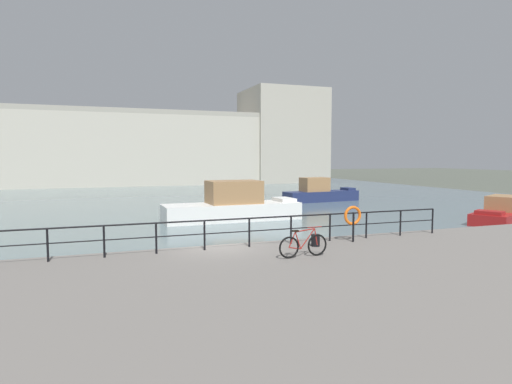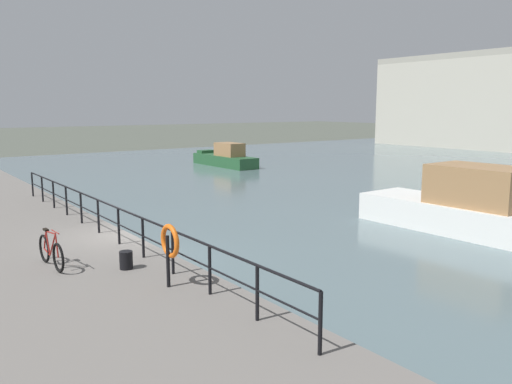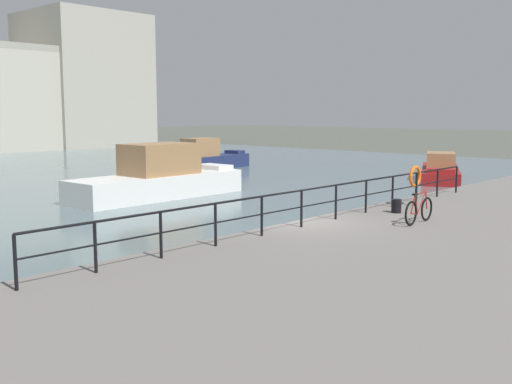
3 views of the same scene
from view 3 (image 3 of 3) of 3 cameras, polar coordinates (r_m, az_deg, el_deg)
The scene contains 8 objects.
ground_plane at distance 18.42m, azimuth 3.80°, elevation -5.54°, with size 240.00×240.00×0.00m, color #4C5147.
moored_green_narrowboat at distance 38.83m, azimuth 16.99°, elevation 1.97°, with size 8.00×5.45×1.69m.
moored_harbor_tender at distance 44.06m, azimuth -4.73°, elevation 3.20°, with size 7.58×2.60×2.28m.
moored_small_launch at distance 29.81m, azimuth -9.13°, elevation 1.33°, with size 9.17×2.87×2.63m.
quay_railing at distance 17.76m, azimuth 6.00°, elevation -0.58°, with size 18.47×0.07×1.08m.
parked_bicycle at distance 18.31m, azimuth 15.12°, elevation -1.67°, with size 1.77×0.15×0.98m.
mooring_bollard at distance 20.05m, azimuth 13.11°, elevation -1.30°, with size 0.32×0.32×0.44m, color black.
life_ring_stand at distance 21.64m, azimuth 14.80°, elevation 1.31°, with size 0.75×0.16×1.40m.
Camera 3 is at (-13.96, -11.26, 4.19)m, focal length 42.39 mm.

